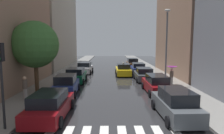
# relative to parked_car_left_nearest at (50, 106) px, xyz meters

# --- Properties ---
(ground_plane) EXTENTS (28.00, 72.00, 0.04)m
(ground_plane) POSITION_rel_parked_car_left_nearest_xyz_m (3.70, 18.98, -0.77)
(ground_plane) COLOR #27272A
(sidewalk_left) EXTENTS (3.00, 72.00, 0.15)m
(sidewalk_left) POSITION_rel_parked_car_left_nearest_xyz_m (-2.80, 18.98, -0.67)
(sidewalk_left) COLOR gray
(sidewalk_left) RESTS_ON ground
(sidewalk_right) EXTENTS (3.00, 72.00, 0.15)m
(sidewalk_right) POSITION_rel_parked_car_left_nearest_xyz_m (10.20, 18.98, -0.67)
(sidewalk_right) COLOR gray
(sidewalk_right) RESTS_ON ground
(building_left_mid) EXTENTS (6.00, 20.25, 15.83)m
(building_left_mid) POSITION_rel_parked_car_left_nearest_xyz_m (-7.30, 26.69, 7.17)
(building_left_mid) COLOR #9E9384
(building_left_mid) RESTS_ON ground
(building_right_mid) EXTENTS (6.00, 14.98, 14.90)m
(building_right_mid) POSITION_rel_parked_car_left_nearest_xyz_m (14.70, 16.18, 6.70)
(building_right_mid) COLOR #8C6B56
(building_right_mid) RESTS_ON ground
(parked_car_left_nearest) EXTENTS (2.18, 4.82, 1.59)m
(parked_car_left_nearest) POSITION_rel_parked_car_left_nearest_xyz_m (0.00, 0.00, 0.00)
(parked_car_left_nearest) COLOR maroon
(parked_car_left_nearest) RESTS_ON ground
(parked_car_left_second) EXTENTS (2.12, 4.21, 1.73)m
(parked_car_left_second) POSITION_rel_parked_car_left_nearest_xyz_m (-0.21, 5.45, 0.05)
(parked_car_left_second) COLOR navy
(parked_car_left_second) RESTS_ON ground
(parked_car_left_third) EXTENTS (2.17, 4.29, 1.62)m
(parked_car_left_third) POSITION_rel_parked_car_left_nearest_xyz_m (-0.25, 10.76, 0.01)
(parked_car_left_third) COLOR #0C4C2D
(parked_car_left_third) RESTS_ON ground
(parked_car_left_fourth) EXTENTS (2.24, 4.12, 1.61)m
(parked_car_left_fourth) POSITION_rel_parked_car_left_nearest_xyz_m (-0.07, 17.53, 0.01)
(parked_car_left_fourth) COLOR silver
(parked_car_left_fourth) RESTS_ON ground
(parked_car_right_nearest) EXTENTS (2.10, 4.65, 1.73)m
(parked_car_right_nearest) POSITION_rel_parked_car_left_nearest_xyz_m (7.45, -0.06, 0.06)
(parked_car_right_nearest) COLOR #474C51
(parked_car_right_nearest) RESTS_ON ground
(parked_car_right_second) EXTENTS (2.05, 4.77, 1.64)m
(parked_car_right_second) POSITION_rel_parked_car_left_nearest_xyz_m (7.70, 5.83, 0.02)
(parked_car_right_second) COLOR maroon
(parked_car_right_second) RESTS_ON ground
(parked_car_right_third) EXTENTS (2.11, 4.13, 1.54)m
(parked_car_right_third) POSITION_rel_parked_car_left_nearest_xyz_m (7.57, 11.63, -0.02)
(parked_car_right_third) COLOR #474C51
(parked_car_right_third) RESTS_ON ground
(parked_car_right_fourth) EXTENTS (2.07, 4.35, 1.54)m
(parked_car_right_fourth) POSITION_rel_parked_car_left_nearest_xyz_m (7.69, 17.08, -0.02)
(parked_car_right_fourth) COLOR navy
(parked_car_right_fourth) RESTS_ON ground
(parked_car_right_fifth) EXTENTS (2.08, 4.18, 1.76)m
(parked_car_right_fifth) POSITION_rel_parked_car_left_nearest_xyz_m (7.55, 23.04, 0.07)
(parked_car_right_fifth) COLOR brown
(parked_car_right_fifth) RESTS_ON ground
(taxi_midroad) EXTENTS (2.11, 4.55, 1.81)m
(taxi_midroad) POSITION_rel_parked_car_left_nearest_xyz_m (5.42, 15.48, 0.02)
(taxi_midroad) COLOR yellow
(taxi_midroad) RESTS_ON ground
(pedestrian_foreground) EXTENTS (1.08, 1.08, 1.90)m
(pedestrian_foreground) POSITION_rel_parked_car_left_nearest_xyz_m (9.89, 8.56, 0.82)
(pedestrian_foreground) COLOR gray
(pedestrian_foreground) RESTS_ON sidewalk_right
(pedestrian_near_tree) EXTENTS (0.36, 0.36, 1.79)m
(pedestrian_near_tree) POSITION_rel_parked_car_left_nearest_xyz_m (-2.84, 3.31, 0.35)
(pedestrian_near_tree) COLOR gray
(pedestrian_near_tree) RESTS_ON sidewalk_left
(street_tree_left) EXTENTS (4.11, 4.11, 6.20)m
(street_tree_left) POSITION_rel_parked_car_left_nearest_xyz_m (-2.98, 6.16, 3.53)
(street_tree_left) COLOR #513823
(street_tree_left) RESTS_ON sidewalk_left
(traffic_light_left_corner) EXTENTS (0.30, 0.42, 4.30)m
(traffic_light_left_corner) POSITION_rel_parked_car_left_nearest_xyz_m (-1.75, -1.87, 2.54)
(traffic_light_left_corner) COLOR black
(traffic_light_left_corner) RESTS_ON sidewalk_left
(lamp_post_right) EXTENTS (0.60, 0.28, 7.57)m
(lamp_post_right) POSITION_rel_parked_car_left_nearest_xyz_m (9.25, 8.54, 3.73)
(lamp_post_right) COLOR #595B60
(lamp_post_right) RESTS_ON sidewalk_right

